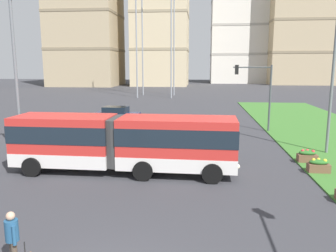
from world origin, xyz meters
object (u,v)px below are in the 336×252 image
Objects in this scene: pedestrian_crossing at (12,237)px; apartment_tower_westcentre at (161,16)px; apartment_tower_west at (85,16)px; apartment_tower_eastcentre at (301,24)px; car_navy_sedan at (117,115)px; flower_planter_4 at (307,156)px; streetlight_median at (334,67)px; articulated_bus at (124,142)px; traffic_light_far_right at (258,86)px; streetlight_left at (16,72)px; flower_planter_3 at (319,166)px; apartment_tower_centre at (245,0)px.

pedestrian_crossing is 91.22m from apartment_tower_westcentre.
apartment_tower_westcentre is at bearing 7.59° from apartment_tower_west.
pedestrian_crossing is 107.99m from apartment_tower_eastcentre.
flower_planter_4 is at bearing -41.70° from car_navy_sedan.
pedestrian_crossing is 19.78m from streetlight_median.
apartment_tower_west is at bearing 110.09° from articulated_bus.
streetlight_median reaches higher than traffic_light_far_right.
apartment_tower_westcentre is at bearing 95.34° from articulated_bus.
streetlight_median is at bearing -32.93° from car_navy_sedan.
streetlight_left reaches higher than traffic_light_far_right.
articulated_bus reaches higher than flower_planter_3.
streetlight_median is 0.28× the size of apartment_tower_eastcentre.
flower_planter_3 is (10.26, 0.78, -1.23)m from articulated_bus.
apartment_tower_centre is (45.95, 20.87, 7.26)m from apartment_tower_west.
apartment_tower_west reaches higher than articulated_bus.
pedestrian_crossing reaches higher than flower_planter_3.
streetlight_median is 90.32m from apartment_tower_eastcentre.
streetlight_left is 79.51m from apartment_tower_westcentre.
traffic_light_far_right is (9.89, 21.17, 2.90)m from pedestrian_crossing.
streetlight_left is at bearing -170.73° from streetlight_median.
apartment_tower_centre is (7.38, 95.59, 26.03)m from flower_planter_4.
apartment_tower_eastcentre reaches higher than pedestrian_crossing.
traffic_light_far_right is at bearing 54.21° from articulated_bus.
pedestrian_crossing is 0.18× the size of streetlight_left.
flower_planter_4 is 86.16m from apartment_tower_west.
car_navy_sedan is 4.12× the size of flower_planter_3.
flower_planter_3 is 0.11× the size of streetlight_left.
apartment_tower_west is 50.99m from apartment_tower_centre.
streetlight_left is at bearing -104.24° from apartment_tower_centre.
apartment_tower_centre is at bearing 35.75° from apartment_tower_westcentre.
traffic_light_far_right is 0.56× the size of streetlight_median.
streetlight_median reaches higher than car_navy_sedan.
apartment_tower_eastcentre is at bearing 75.94° from streetlight_median.
traffic_light_far_right reaches higher than articulated_bus.
flower_planter_4 is at bearing 14.77° from articulated_bus.
streetlight_left is 101.66m from apartment_tower_centre.
car_navy_sedan is (-4.35, 15.73, -0.90)m from articulated_bus.
apartment_tower_west reaches higher than flower_planter_4.
apartment_tower_westcentre is 0.73× the size of apartment_tower_centre.
flower_planter_3 is at bearing -90.00° from flower_planter_4.
apartment_tower_eastcentre is (16.25, -6.51, -8.35)m from apartment_tower_centre.
articulated_bus is 10.69m from flower_planter_4.
apartment_tower_eastcentre is (23.62, 91.01, 17.69)m from flower_planter_3.
pedestrian_crossing is at bearing -85.88° from apartment_tower_westcentre.
articulated_bus is 2.09× the size of traffic_light_far_right.
apartment_tower_west reaches higher than streetlight_median.
streetlight_left is 99.48m from apartment_tower_eastcentre.
traffic_light_far_right is 0.16× the size of apartment_tower_eastcentre.
car_navy_sedan reaches higher than flower_planter_3.
flower_planter_4 is at bearing -62.69° from apartment_tower_west.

